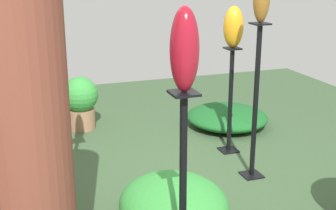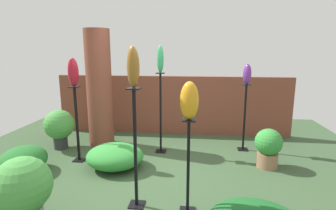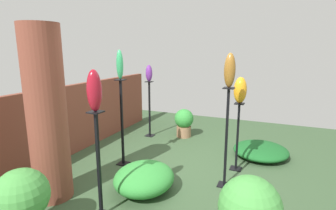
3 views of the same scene
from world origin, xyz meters
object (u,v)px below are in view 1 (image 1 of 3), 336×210
Objects in this scene: potted_plant_walkway_edge at (80,101)px; art_vase_violet at (7,13)px; pedestal_violet at (15,93)px; pedestal_bronze at (255,108)px; art_vase_ruby at (184,50)px; art_vase_amber at (233,27)px; pedestal_ruby at (183,206)px; pedestal_jade at (58,127)px; pedestal_amber at (230,105)px; brick_pillar at (23,131)px.

art_vase_violet is at bearing 109.70° from potted_plant_walkway_edge.
pedestal_bronze is (-1.71, -2.19, 0.10)m from pedestal_violet.
pedestal_violet is at bearing 180.00° from art_vase_violet.
art_vase_ruby reaches higher than art_vase_amber.
pedestal_ruby is 2.01× the size of potted_plant_walkway_edge.
pedestal_ruby is at bearing -14.04° from art_vase_ruby.
pedestal_jade is at bearing 88.42° from pedestal_bronze.
potted_plant_walkway_edge is at bearing 48.01° from pedestal_amber.
pedestal_ruby reaches higher than pedestal_amber.
art_vase_ruby is 3.60m from potted_plant_walkway_edge.
brick_pillar is at bearing 83.74° from pedestal_ruby.
brick_pillar is 6.25× the size of art_vase_violet.
pedestal_bronze reaches higher than pedestal_ruby.
pedestal_amber is (0.62, -1.96, -0.18)m from pedestal_jade.
brick_pillar reaches higher than potted_plant_walkway_edge.
pedestal_bronze is at bearing -91.58° from pedestal_jade.
pedestal_amber is (-1.04, -2.26, -0.07)m from pedestal_violet.
art_vase_amber reaches higher than pedestal_jade.
pedestal_violet is 3.37m from art_vase_ruby.
brick_pillar is 1.79× the size of pedestal_violet.
pedestal_bronze reaches higher than pedestal_violet.
pedestal_ruby is 3.39m from potted_plant_walkway_edge.
art_vase_amber reaches higher than pedestal_violet.
pedestal_jade is 1.89m from pedestal_bronze.
pedestal_bronze is at bearing -127.95° from art_vase_violet.
art_vase_ruby reaches higher than pedestal_bronze.
pedestal_ruby is at bearing -178.22° from potted_plant_walkway_edge.
pedestal_bronze is at bearing -127.95° from pedestal_violet.
pedestal_ruby is 3.10× the size of art_vase_amber.
pedestal_jade is 3.20× the size of art_vase_ruby.
potted_plant_walkway_edge is at bearing 1.78° from pedestal_ruby.
art_vase_ruby is 2.47m from art_vase_amber.
art_vase_amber reaches higher than potted_plant_walkway_edge.
art_vase_amber is at bearing -49.32° from brick_pillar.
art_vase_ruby is at bearing 165.96° from pedestal_ruby.
brick_pillar is 1.76× the size of pedestal_ruby.
pedestal_bronze reaches higher than pedestal_amber.
pedestal_violet is 2.73× the size of art_vase_ruby.
pedestal_ruby is 1.90m from pedestal_bronze.
pedestal_jade is at bearing -13.08° from brick_pillar.
pedestal_ruby is 0.99m from art_vase_ruby.
art_vase_ruby is (-0.10, -0.91, 0.41)m from brick_pillar.
pedestal_amber is 0.87m from art_vase_amber.
art_vase_violet is (1.04, 2.26, 1.00)m from pedestal_amber.
pedestal_bronze is 0.69m from pedestal_amber.
art_vase_violet reaches higher than pedestal_bronze.
art_vase_violet is at bearing 16.14° from pedestal_ruby.
pedestal_ruby reaches higher than potted_plant_walkway_edge.
art_vase_amber is (0.62, -1.96, 0.69)m from pedestal_jade.
art_vase_violet is at bearing 65.28° from pedestal_amber.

